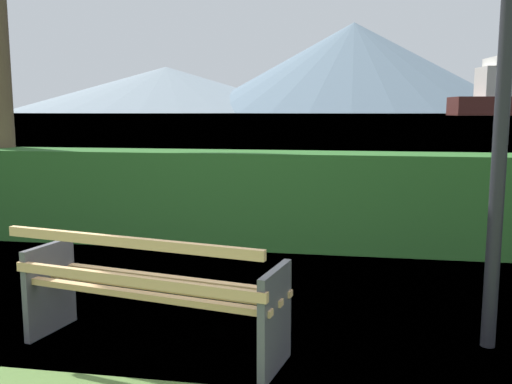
{
  "coord_description": "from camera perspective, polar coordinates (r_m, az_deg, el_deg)",
  "views": [
    {
      "loc": [
        1.33,
        -3.55,
        1.65
      ],
      "look_at": [
        0.0,
        4.14,
        0.52
      ],
      "focal_mm": 39.11,
      "sensor_mm": 36.0,
      "label": 1
    }
  ],
  "objects": [
    {
      "name": "distant_hills",
      "position": [
        572.05,
        10.84,
        11.46
      ],
      "size": [
        783.15,
        339.08,
        89.27
      ],
      "color": "gray",
      "rests_on": "ground_plane"
    },
    {
      "name": "ground_plane",
      "position": [
        4.14,
        -10.22,
        -15.43
      ],
      "size": [
        1400.0,
        1400.0,
        0.0
      ],
      "primitive_type": "plane",
      "color": "#4C6B33"
    },
    {
      "name": "hedge_row",
      "position": [
        6.92,
        -1.4,
        -0.66
      ],
      "size": [
        8.9,
        0.74,
        1.16
      ],
      "primitive_type": "cube",
      "color": "#285B23",
      "rests_on": "ground_plane"
    },
    {
      "name": "water_surface",
      "position": [
        313.11,
        9.68,
        7.85
      ],
      "size": [
        620.0,
        620.0,
        0.0
      ],
      "primitive_type": "plane",
      "color": "slate",
      "rests_on": "ground_plane"
    },
    {
      "name": "park_bench",
      "position": [
        3.93,
        -10.85,
        -9.99
      ],
      "size": [
        1.95,
        0.93,
        0.87
      ],
      "color": "tan",
      "rests_on": "ground_plane"
    }
  ]
}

